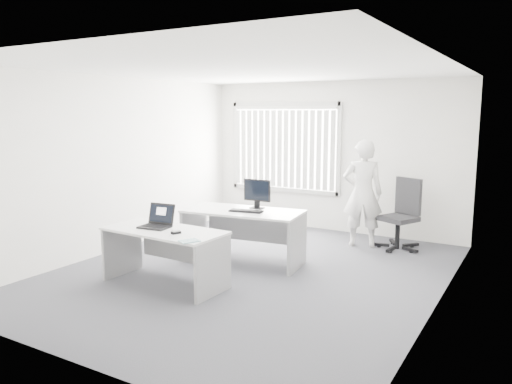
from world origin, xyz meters
The scene contains 18 objects.
ground centered at (0.00, 0.00, 0.00)m, with size 6.00×6.00×0.00m, color #4F5057.
wall_back centered at (0.00, 3.00, 1.40)m, with size 5.00×0.02×2.80m, color white.
wall_front centered at (0.00, -3.00, 1.40)m, with size 5.00×0.02×2.80m, color white.
wall_left centered at (-2.50, 0.00, 1.40)m, with size 0.02×6.00×2.80m, color white.
wall_right centered at (2.50, 0.00, 1.40)m, with size 0.02×6.00×2.80m, color white.
ceiling centered at (0.00, 0.00, 2.80)m, with size 5.00×6.00×0.02m, color silver.
window centered at (-1.00, 2.96, 1.55)m, with size 2.32×0.06×1.76m, color #B7B7B3.
blinds centered at (-1.00, 2.90, 1.52)m, with size 2.20×0.10×1.50m, color silver, non-canonical shape.
desk_near centered at (-0.71, -0.98, 0.53)m, with size 1.64×0.81×0.74m.
desk_far centered at (-0.35, 0.37, 0.57)m, with size 1.83×1.03×0.80m.
office_chair centered at (1.48, 2.34, 0.36)m, with size 0.88×0.88×1.16m.
person centered at (0.88, 2.17, 0.90)m, with size 0.66×0.43×1.80m, color silver.
laptop centered at (-0.88, -0.97, 0.89)m, with size 0.39×0.34×0.30m, color black, non-canonical shape.
paper_sheet centered at (-0.37, -1.04, 0.74)m, with size 0.29×0.20×0.00m, color silver.
mouse centered at (-0.43, -1.08, 0.76)m, with size 0.07×0.12×0.05m, color #A9A9AC, non-canonical shape.
booklet centered at (-0.06, -1.29, 0.74)m, with size 0.16×0.23×0.01m, color white.
keyboard centered at (-0.25, 0.29, 0.81)m, with size 0.49×0.16×0.02m, color black.
monitor centered at (-0.25, 0.61, 1.02)m, with size 0.44×0.13×0.44m, color black, non-canonical shape.
Camera 1 is at (3.48, -5.79, 2.23)m, focal length 35.00 mm.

